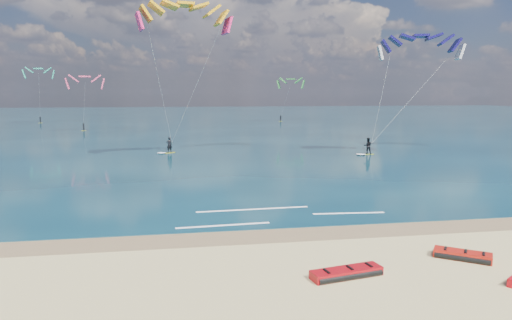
{
  "coord_description": "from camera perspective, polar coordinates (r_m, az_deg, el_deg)",
  "views": [
    {
      "loc": [
        -3.74,
        -18.72,
        7.16
      ],
      "look_at": [
        0.61,
        8.0,
        3.11
      ],
      "focal_mm": 32.0,
      "sensor_mm": 36.0,
      "label": 1
    }
  ],
  "objects": [
    {
      "name": "ground",
      "position": [
        59.28,
        -5.57,
        1.54
      ],
      "size": [
        320.0,
        320.0,
        0.0
      ],
      "primitive_type": "plane",
      "color": "tan",
      "rests_on": "ground"
    },
    {
      "name": "wet_sand_strip",
      "position": [
        23.17,
        0.5,
        -9.47
      ],
      "size": [
        320.0,
        2.4,
        0.01
      ],
      "primitive_type": "cube",
      "color": "brown",
      "rests_on": "ground"
    },
    {
      "name": "shoreline_foam",
      "position": [
        26.82,
        1.75,
        -6.87
      ],
      "size": [
        12.28,
        3.6,
        0.01
      ],
      "color": "white",
      "rests_on": "ground"
    },
    {
      "name": "kitesurfer_main",
      "position": [
        50.23,
        -9.9,
        10.45
      ],
      "size": [
        10.23,
        9.83,
        17.54
      ],
      "rotation": [
        0.0,
        0.0,
        0.65
      ],
      "color": "yellow",
      "rests_on": "sea"
    },
    {
      "name": "packed_kite_mid",
      "position": [
        22.07,
        24.37,
        -11.2
      ],
      "size": [
        2.69,
        2.39,
        0.4
      ],
      "primitive_type": null,
      "rotation": [
        0.0,
        0.0,
        -0.63
      ],
      "color": "red",
      "rests_on": "ground"
    },
    {
      "name": "sea",
      "position": [
        122.99,
        -7.53,
        5.11
      ],
      "size": [
        320.0,
        200.0,
        0.04
      ],
      "primitive_type": "cube",
      "color": "#092735",
      "rests_on": "ground"
    },
    {
      "name": "distant_kites",
      "position": [
        100.35,
        -14.37,
        7.25
      ],
      "size": [
        62.38,
        26.78,
        12.22
      ],
      "color": "#D83F66",
      "rests_on": "ground"
    },
    {
      "name": "kitesurfer_far",
      "position": [
        53.17,
        17.25,
        9.16
      ],
      "size": [
        12.13,
        5.45,
        14.88
      ],
      "rotation": [
        0.0,
        0.0,
        0.18
      ],
      "color": "#CAE221",
      "rests_on": "sea"
    },
    {
      "name": "packed_kite_left",
      "position": [
        18.73,
        11.23,
        -14.13
      ],
      "size": [
        3.26,
        1.66,
        0.4
      ],
      "primitive_type": null,
      "rotation": [
        0.0,
        0.0,
        0.19
      ],
      "color": "#A4080F",
      "rests_on": "ground"
    }
  ]
}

